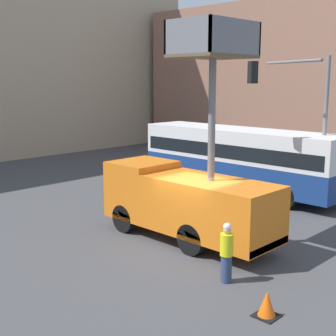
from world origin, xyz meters
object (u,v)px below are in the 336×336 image
road_worker_near_truck (227,253)px  road_worker_directing (225,199)px  city_bus (239,155)px  utility_truck (187,196)px  traffic_cone_near_truck (267,305)px  traffic_light_pole (302,107)px

road_worker_near_truck → road_worker_directing: size_ratio=0.93×
road_worker_near_truck → road_worker_directing: (4.62, 3.63, 0.08)m
city_bus → road_worker_directing: 5.39m
city_bus → road_worker_directing: size_ratio=5.73×
utility_truck → traffic_cone_near_truck: 6.01m
traffic_light_pole → road_worker_directing: bearing=163.5°
utility_truck → road_worker_directing: (2.75, 0.41, -0.69)m
road_worker_directing → road_worker_near_truck: bearing=137.8°
traffic_cone_near_truck → city_bus: bearing=39.0°
city_bus → traffic_cone_near_truck: bearing=140.8°
road_worker_near_truck → traffic_cone_near_truck: size_ratio=2.69×
utility_truck → traffic_light_pole: (6.60, -0.73, 2.93)m
road_worker_directing → city_bus: bearing=-50.7°
traffic_light_pole → road_worker_near_truck: traffic_light_pole is taller
utility_truck → city_bus: utility_truck is taller
city_bus → traffic_cone_near_truck: city_bus is taller
road_worker_directing → traffic_cone_near_truck: 7.87m
utility_truck → traffic_cone_near_truck: utility_truck is taller
road_worker_directing → traffic_cone_near_truck: (-5.53, -5.57, -0.65)m
utility_truck → road_worker_directing: bearing=8.5°
traffic_light_pole → traffic_cone_near_truck: 11.22m
city_bus → traffic_light_pole: (-0.75, -3.76, 2.65)m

